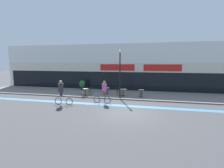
# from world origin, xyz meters

# --- Properties ---
(ground_plane) EXTENTS (120.00, 120.00, 0.00)m
(ground_plane) POSITION_xyz_m (0.00, 0.00, 0.00)
(ground_plane) COLOR #424244
(sidewalk_slab) EXTENTS (40.00, 5.50, 0.12)m
(sidewalk_slab) POSITION_xyz_m (0.00, 7.25, 0.06)
(sidewalk_slab) COLOR slate
(sidewalk_slab) RESTS_ON ground
(storefront_facade) EXTENTS (40.00, 4.06, 6.22)m
(storefront_facade) POSITION_xyz_m (0.00, 11.97, 3.09)
(storefront_facade) COLOR silver
(storefront_facade) RESTS_ON ground
(bike_lane_stripe) EXTENTS (36.00, 0.70, 0.01)m
(bike_lane_stripe) POSITION_xyz_m (0.00, 2.19, 0.00)
(bike_lane_stripe) COLOR #3D7AB7
(bike_lane_stripe) RESTS_ON ground
(bistro_table_0) EXTENTS (0.71, 0.71, 0.75)m
(bistro_table_0) POSITION_xyz_m (-5.55, 5.46, 0.66)
(bistro_table_0) COLOR black
(bistro_table_0) RESTS_ON sidewalk_slab
(bistro_table_1) EXTENTS (0.62, 0.62, 0.72)m
(bistro_table_1) POSITION_xyz_m (-3.39, 6.87, 0.62)
(bistro_table_1) COLOR black
(bistro_table_1) RESTS_ON sidewalk_slab
(bistro_table_2) EXTENTS (0.77, 0.77, 0.73)m
(bistro_table_2) POSITION_xyz_m (-1.35, 6.14, 0.65)
(bistro_table_2) COLOR black
(bistro_table_2) RESTS_ON sidewalk_slab
(bistro_table_3) EXTENTS (0.61, 0.61, 0.75)m
(bistro_table_3) POSITION_xyz_m (0.61, 6.14, 0.65)
(bistro_table_3) COLOR black
(bistro_table_3) RESTS_ON sidewalk_slab
(cafe_chair_0_near) EXTENTS (0.41, 0.58, 0.90)m
(cafe_chair_0_near) POSITION_xyz_m (-5.55, 4.83, 0.64)
(cafe_chair_0_near) COLOR #4C3823
(cafe_chair_0_near) RESTS_ON sidewalk_slab
(cafe_chair_0_side) EXTENTS (0.59, 0.44, 0.90)m
(cafe_chair_0_side) POSITION_xyz_m (-4.92, 5.45, 0.64)
(cafe_chair_0_side) COLOR #4C3823
(cafe_chair_0_side) RESTS_ON sidewalk_slab
(cafe_chair_1_near) EXTENTS (0.43, 0.59, 0.90)m
(cafe_chair_1_near) POSITION_xyz_m (-3.40, 6.24, 0.64)
(cafe_chair_1_near) COLOR #4C3823
(cafe_chair_1_near) RESTS_ON sidewalk_slab
(cafe_chair_2_near) EXTENTS (0.43, 0.59, 0.90)m
(cafe_chair_2_near) POSITION_xyz_m (-1.34, 5.52, 0.64)
(cafe_chair_2_near) COLOR #4C3823
(cafe_chair_2_near) RESTS_ON sidewalk_slab
(cafe_chair_2_side) EXTENTS (0.58, 0.42, 0.90)m
(cafe_chair_2_side) POSITION_xyz_m (-1.97, 6.14, 0.64)
(cafe_chair_2_side) COLOR #4C3823
(cafe_chair_2_side) RESTS_ON sidewalk_slab
(cafe_chair_3_near) EXTENTS (0.45, 0.60, 0.90)m
(cafe_chair_3_near) POSITION_xyz_m (0.60, 5.52, 0.64)
(cafe_chair_3_near) COLOR #4C3823
(cafe_chair_3_near) RESTS_ON sidewalk_slab
(planter_pot) EXTENTS (0.78, 0.78, 1.26)m
(planter_pot) POSITION_xyz_m (-7.42, 8.87, 0.82)
(planter_pot) COLOR #232326
(planter_pot) RESTS_ON sidewalk_slab
(lamp_post) EXTENTS (0.26, 0.26, 4.91)m
(lamp_post) POSITION_xyz_m (-1.53, 5.01, 2.97)
(lamp_post) COLOR black
(lamp_post) RESTS_ON sidewalk_slab
(cyclist_0) EXTENTS (1.67, 0.48, 2.11)m
(cyclist_0) POSITION_xyz_m (-2.57, 2.62, 1.25)
(cyclist_0) COLOR black
(cyclist_0) RESTS_ON ground
(cyclist_1) EXTENTS (1.69, 0.55, 2.22)m
(cyclist_1) POSITION_xyz_m (-6.10, 1.20, 1.34)
(cyclist_1) COLOR black
(cyclist_1) RESTS_ON ground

